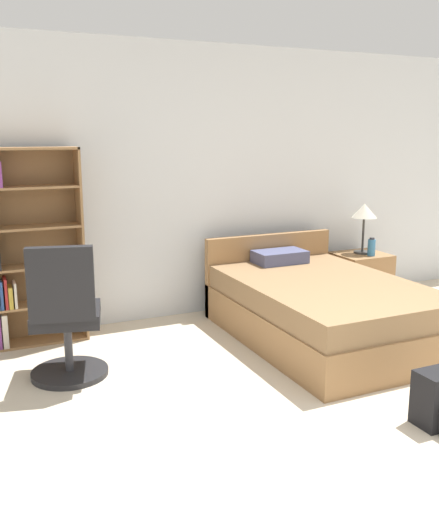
% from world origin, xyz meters
% --- Properties ---
extents(wall_back, '(9.00, 0.06, 2.60)m').
position_xyz_m(wall_back, '(0.00, 3.23, 1.30)').
color(wall_back, silver).
rests_on(wall_back, ground_plane).
extents(bookshelf, '(0.88, 0.26, 1.66)m').
position_xyz_m(bookshelf, '(-1.85, 2.99, 0.81)').
color(bookshelf, olive).
rests_on(bookshelf, ground_plane).
extents(bed, '(1.38, 2.04, 0.78)m').
position_xyz_m(bed, '(0.56, 2.07, 0.27)').
color(bed, olive).
rests_on(bed, ground_plane).
extents(office_chair, '(0.58, 0.65, 1.03)m').
position_xyz_m(office_chair, '(-1.61, 2.07, 0.46)').
color(office_chair, '#232326').
rests_on(office_chair, ground_plane).
extents(nightstand, '(0.53, 0.50, 0.52)m').
position_xyz_m(nightstand, '(1.61, 2.84, 0.26)').
color(nightstand, olive).
rests_on(nightstand, ground_plane).
extents(table_lamp, '(0.26, 0.26, 0.53)m').
position_xyz_m(table_lamp, '(1.63, 2.86, 0.94)').
color(table_lamp, '#333333').
rests_on(table_lamp, nightstand).
extents(water_bottle, '(0.08, 0.08, 0.19)m').
position_xyz_m(water_bottle, '(1.64, 2.72, 0.61)').
color(water_bottle, teal).
rests_on(water_bottle, nightstand).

